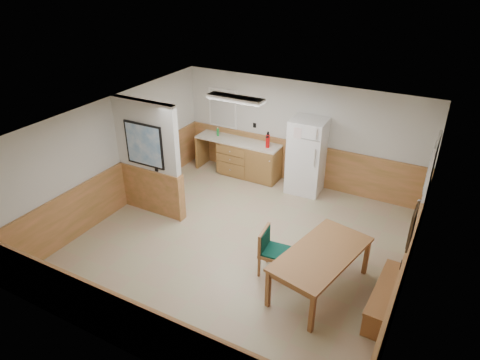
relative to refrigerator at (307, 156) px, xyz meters
The scene contains 20 objects.
ground 2.79m from the refrigerator, 96.94° to the right, with size 6.00×6.00×0.00m, color tan.
ceiling 3.10m from the refrigerator, 96.94° to the right, with size 6.00×6.00×0.02m, color silver.
back_wall 0.61m from the refrigerator, 130.86° to the left, with size 6.00×0.02×2.50m, color silver.
right_wall 3.77m from the refrigerator, 44.46° to the right, with size 0.02×6.00×2.50m, color silver.
left_wall 4.25m from the refrigerator, 141.62° to the right, with size 0.02×6.00×2.50m, color silver.
wainscot_back 0.61m from the refrigerator, 132.44° to the left, with size 6.00×0.04×1.00m, color #CA7E51.
wainscot_right 3.76m from the refrigerator, 44.68° to the right, with size 0.04×6.00×1.00m, color #CA7E51.
wainscot_left 4.24m from the refrigerator, 141.45° to the right, with size 0.04×6.00×1.00m, color #CA7E51.
partition_wall 3.56m from the refrigerator, 136.55° to the right, with size 1.50×0.20×2.50m.
kitchen_counter 1.59m from the refrigerator, behind, with size 2.20×0.61×1.00m.
exterior_door 2.75m from the refrigerator, 15.43° to the right, with size 0.07×1.02×2.15m.
kitchen_window 2.53m from the refrigerator, behind, with size 0.80×0.04×1.00m.
wall_painting 4.00m from the refrigerator, 47.92° to the right, with size 0.04×0.50×0.60m.
fluorescent_fixture 2.34m from the refrigerator, 130.11° to the right, with size 1.20×0.30×0.09m.
refrigerator is the anchor object (origin of this frame).
dining_table 3.41m from the refrigerator, 65.25° to the right, with size 1.31×2.02×0.75m.
dining_bench 3.98m from the refrigerator, 51.00° to the right, with size 0.38×1.46×0.45m.
dining_chair 3.13m from the refrigerator, 80.58° to the right, with size 0.72×0.53×0.85m.
fire_extinguisher 1.01m from the refrigerator, behind, with size 0.12×0.12×0.39m.
soap_bottle 2.43m from the refrigerator, behind, with size 0.06×0.06×0.19m, color green.
Camera 1 is at (3.21, -5.94, 5.00)m, focal length 32.00 mm.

